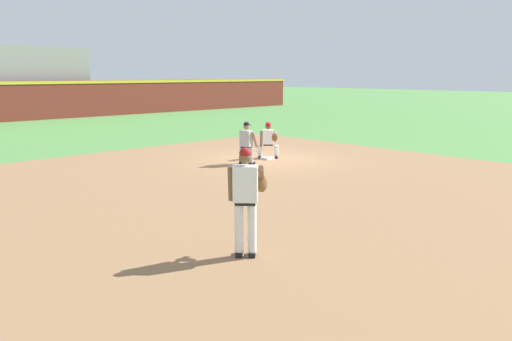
{
  "coord_description": "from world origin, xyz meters",
  "views": [
    {
      "loc": [
        -12.61,
        -12.57,
        3.03
      ],
      "look_at": [
        -5.05,
        -4.67,
        0.91
      ],
      "focal_mm": 35.0,
      "sensor_mm": 36.0,
      "label": 1
    }
  ],
  "objects_px": {
    "first_baseman": "(269,139)",
    "first_base_bag": "(267,158)",
    "baseball": "(260,174)",
    "pitcher": "(247,195)",
    "baserunner": "(247,141)"
  },
  "relations": [
    {
      "from": "pitcher",
      "to": "first_baseman",
      "type": "height_order",
      "value": "pitcher"
    },
    {
      "from": "pitcher",
      "to": "baserunner",
      "type": "bearing_deg",
      "value": 47.29
    },
    {
      "from": "baserunner",
      "to": "baseball",
      "type": "bearing_deg",
      "value": -120.89
    },
    {
      "from": "first_baseman",
      "to": "baserunner",
      "type": "relative_size",
      "value": 0.92
    },
    {
      "from": "first_base_bag",
      "to": "pitcher",
      "type": "distance_m",
      "value": 9.84
    },
    {
      "from": "first_base_bag",
      "to": "baseball",
      "type": "bearing_deg",
      "value": -139.22
    },
    {
      "from": "first_base_bag",
      "to": "pitcher",
      "type": "height_order",
      "value": "pitcher"
    },
    {
      "from": "baseball",
      "to": "first_baseman",
      "type": "distance_m",
      "value": 3.25
    },
    {
      "from": "baseball",
      "to": "first_baseman",
      "type": "bearing_deg",
      "value": 40.22
    },
    {
      "from": "first_base_bag",
      "to": "baseball",
      "type": "distance_m",
      "value": 2.98
    },
    {
      "from": "first_base_bag",
      "to": "first_baseman",
      "type": "height_order",
      "value": "first_baseman"
    },
    {
      "from": "first_baseman",
      "to": "first_base_bag",
      "type": "bearing_deg",
      "value": -148.45
    },
    {
      "from": "pitcher",
      "to": "baserunner",
      "type": "distance_m",
      "value": 8.76
    },
    {
      "from": "baseball",
      "to": "pitcher",
      "type": "distance_m",
      "value": 6.88
    },
    {
      "from": "first_baseman",
      "to": "baserunner",
      "type": "height_order",
      "value": "baserunner"
    }
  ]
}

